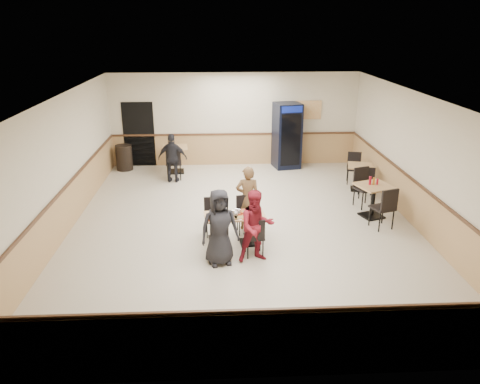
{
  "coord_description": "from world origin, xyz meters",
  "views": [
    {
      "loc": [
        -0.59,
        -10.02,
        4.51
      ],
      "look_at": [
        -0.1,
        -0.5,
        1.01
      ],
      "focal_mm": 35.0,
      "sensor_mm": 36.0,
      "label": 1
    }
  ],
  "objects": [
    {
      "name": "diner_woman_left",
      "position": [
        -0.56,
        -1.79,
        0.77
      ],
      "size": [
        0.85,
        0.66,
        1.54
      ],
      "primitive_type": "imported",
      "rotation": [
        0.0,
        0.0,
        0.25
      ],
      "color": "black",
      "rests_on": "ground"
    },
    {
      "name": "main_table",
      "position": [
        -0.23,
        -0.98,
        0.45
      ],
      "size": [
        1.33,
        0.76,
        0.68
      ],
      "rotation": [
        0.0,
        0.0,
        0.1
      ],
      "color": "black",
      "rests_on": "ground"
    },
    {
      "name": "side_table_far",
      "position": [
        3.42,
        2.28,
        0.49
      ],
      "size": [
        0.82,
        0.82,
        0.73
      ],
      "rotation": [
        0.0,
        0.0,
        -0.24
      ],
      "color": "black",
      "rests_on": "ground"
    },
    {
      "name": "trash_bin",
      "position": [
        -3.55,
        4.55,
        0.4
      ],
      "size": [
        0.51,
        0.51,
        0.81
      ],
      "primitive_type": "cylinder",
      "color": "black",
      "rests_on": "ground"
    },
    {
      "name": "condiment_caddy",
      "position": [
        3.14,
        0.4,
        0.9
      ],
      "size": [
        0.23,
        0.06,
        0.2
      ],
      "color": "#A00B1D",
      "rests_on": "side_table_near"
    },
    {
      "name": "diner_woman_right",
      "position": [
        0.16,
        -1.71,
        0.74
      ],
      "size": [
        0.81,
        0.69,
        1.48
      ],
      "primitive_type": "imported",
      "rotation": [
        0.0,
        0.0,
        0.2
      ],
      "color": "maroon",
      "rests_on": "ground"
    },
    {
      "name": "back_table",
      "position": [
        -1.88,
        4.2,
        0.55
      ],
      "size": [
        0.82,
        0.82,
        0.82
      ],
      "rotation": [
        0.0,
        0.0,
        0.08
      ],
      "color": "black",
      "rests_on": "ground"
    },
    {
      "name": "side_table_far_chair_south",
      "position": [
        3.42,
        1.69,
        0.46
      ],
      "size": [
        0.52,
        0.52,
        0.92
      ],
      "primitive_type": null,
      "rotation": [
        0.0,
        0.0,
        2.9
      ],
      "color": "black",
      "rests_on": "ground"
    },
    {
      "name": "tabletop_clutter",
      "position": [
        -0.23,
        -1.04,
        0.7
      ],
      "size": [
        1.12,
        0.69,
        0.12
      ],
      "rotation": [
        0.0,
        0.0,
        0.1
      ],
      "color": "red",
      "rests_on": "main_table"
    },
    {
      "name": "side_table_near",
      "position": [
        3.17,
        0.35,
        0.54
      ],
      "size": [
        0.96,
        0.96,
        0.82
      ],
      "rotation": [
        0.0,
        0.0,
        0.33
      ],
      "color": "black",
      "rests_on": "ground"
    },
    {
      "name": "side_table_near_chair_north",
      "position": [
        3.17,
        1.01,
        0.52
      ],
      "size": [
        0.61,
        0.61,
        1.03
      ],
      "primitive_type": null,
      "rotation": [
        0.0,
        0.0,
        0.33
      ],
      "color": "black",
      "rests_on": "ground"
    },
    {
      "name": "pepsi_cooler",
      "position": [
        1.67,
        4.59,
        1.05
      ],
      "size": [
        0.92,
        0.92,
        2.09
      ],
      "rotation": [
        0.0,
        0.0,
        0.19
      ],
      "color": "black",
      "rests_on": "ground"
    },
    {
      "name": "back_table_chair_lone",
      "position": [
        -1.88,
        3.54,
        0.52
      ],
      "size": [
        0.52,
        0.52,
        1.04
      ],
      "primitive_type": null,
      "rotation": [
        0.0,
        0.0,
        3.22
      ],
      "color": "black",
      "rests_on": "ground"
    },
    {
      "name": "side_table_far_chair_north",
      "position": [
        3.42,
        2.86,
        0.46
      ],
      "size": [
        0.52,
        0.52,
        0.92
      ],
      "primitive_type": null,
      "rotation": [
        0.0,
        0.0,
        -0.24
      ],
      "color": "black",
      "rests_on": "ground"
    },
    {
      "name": "room_shell",
      "position": [
        1.78,
        2.55,
        0.58
      ],
      "size": [
        10.0,
        10.0,
        10.0
      ],
      "color": "silver",
      "rests_on": "ground"
    },
    {
      "name": "lone_diner",
      "position": [
        -1.88,
        3.27,
        0.73
      ],
      "size": [
        0.88,
        0.43,
        1.45
      ],
      "primitive_type": "imported",
      "rotation": [
        0.0,
        0.0,
        3.05
      ],
      "color": "black",
      "rests_on": "ground"
    },
    {
      "name": "main_chairs",
      "position": [
        -0.28,
        -0.99,
        0.43
      ],
      "size": [
        1.27,
        1.59,
        0.86
      ],
      "rotation": [
        0.0,
        0.0,
        0.1
      ],
      "color": "black",
      "rests_on": "ground"
    },
    {
      "name": "side_table_near_chair_south",
      "position": [
        3.17,
        -0.3,
        0.52
      ],
      "size": [
        0.61,
        0.61,
        1.03
      ],
      "primitive_type": null,
      "rotation": [
        0.0,
        0.0,
        3.47
      ],
      "color": "black",
      "rests_on": "ground"
    },
    {
      "name": "ground",
      "position": [
        0.0,
        0.0,
        0.0
      ],
      "size": [
        10.0,
        10.0,
        0.0
      ],
      "primitive_type": "plane",
      "color": "beige",
      "rests_on": "ground"
    },
    {
      "name": "diner_man_opposite",
      "position": [
        0.09,
        -0.17,
        0.75
      ],
      "size": [
        0.56,
        0.38,
        1.49
      ],
      "primitive_type": "imported",
      "rotation": [
        0.0,
        0.0,
        3.09
      ],
      "color": "brown",
      "rests_on": "ground"
    }
  ]
}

